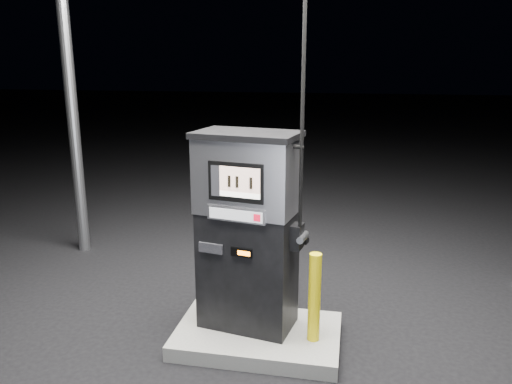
# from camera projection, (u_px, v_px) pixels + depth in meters

# --- Properties ---
(ground) EXTENTS (80.00, 80.00, 0.00)m
(ground) POSITION_uv_depth(u_px,v_px,m) (258.00, 342.00, 4.95)
(ground) COLOR black
(ground) RESTS_ON ground
(pump_island) EXTENTS (1.60, 1.00, 0.15)m
(pump_island) POSITION_uv_depth(u_px,v_px,m) (258.00, 336.00, 4.93)
(pump_island) COLOR slate
(pump_island) RESTS_ON ground
(fuel_dispenser) EXTENTS (1.11, 0.73, 4.01)m
(fuel_dispenser) POSITION_uv_depth(u_px,v_px,m) (248.00, 230.00, 4.78)
(fuel_dispenser) COLOR black
(fuel_dispenser) RESTS_ON pump_island
(bollard_left) EXTENTS (0.12, 0.12, 0.90)m
(bollard_left) POSITION_uv_depth(u_px,v_px,m) (203.00, 283.00, 4.89)
(bollard_left) COLOR yellow
(bollard_left) RESTS_ON pump_island
(bollard_right) EXTENTS (0.13, 0.13, 0.87)m
(bollard_right) POSITION_uv_depth(u_px,v_px,m) (314.00, 297.00, 4.63)
(bollard_right) COLOR yellow
(bollard_right) RESTS_ON pump_island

